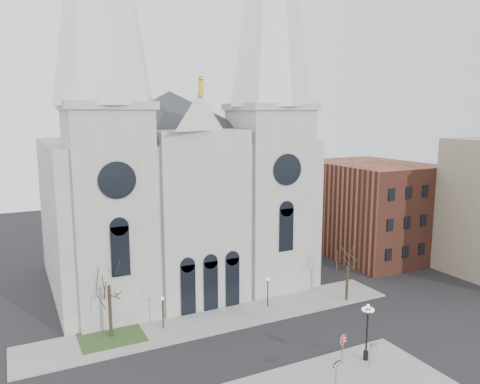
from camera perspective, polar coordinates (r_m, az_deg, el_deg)
name	(u,v)px	position (r m, az deg, el deg)	size (l,w,h in m)	color
ground	(274,370)	(41.97, 4.19, -20.87)	(160.00, 160.00, 0.00)	black
sidewalk_far	(220,319)	(50.61, -2.43, -15.18)	(40.00, 6.00, 0.14)	gray
grass_patch	(111,337)	(48.51, -15.41, -16.65)	(6.00, 5.00, 0.18)	#2E471E
cathedral	(179,137)	(57.07, -7.49, 6.70)	(33.00, 26.66, 54.00)	#9A9790
bg_building_brick	(371,209)	(73.38, 15.67, -2.00)	(14.00, 18.00, 14.00)	brown
tree_left	(109,282)	(46.38, -15.71, -10.54)	(3.20, 3.20, 7.50)	black
tree_right	(348,263)	(54.93, 13.01, -8.48)	(3.20, 3.20, 6.00)	black
ped_lamp_left	(163,307)	(48.20, -9.41, -13.68)	(0.32, 0.32, 3.26)	black
ped_lamp_right	(268,287)	(52.66, 3.41, -11.51)	(0.32, 0.32, 3.26)	black
stop_sign	(343,343)	(42.56, 12.43, -17.50)	(0.97, 0.10, 2.68)	slate
globe_lamp	(367,325)	(43.04, 15.25, -15.37)	(1.12, 1.12, 5.10)	black
one_way_sign	(336,369)	(39.41, 11.65, -20.42)	(0.96, 0.36, 2.29)	slate
street_name_sign	(371,352)	(42.97, 15.65, -18.31)	(0.68, 0.10, 2.13)	slate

